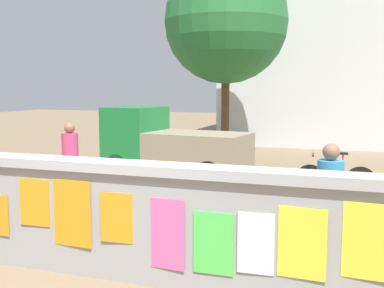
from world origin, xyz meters
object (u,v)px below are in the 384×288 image
(bicycle_near, at_px, (108,210))
(bicycle_far, at_px, (335,179))
(person_bystander, at_px, (70,153))
(person_walking, at_px, (330,192))
(motorcycle, at_px, (250,202))
(tree_roadside, at_px, (226,22))
(auto_rickshaw_truck, at_px, (169,145))

(bicycle_near, height_order, bicycle_far, same)
(person_bystander, bearing_deg, person_walking, -21.02)
(person_walking, bearing_deg, bicycle_far, 90.89)
(motorcycle, distance_m, person_walking, 1.84)
(person_bystander, bearing_deg, motorcycle, -11.99)
(person_walking, relative_size, tree_roadside, 0.25)
(bicycle_near, xyz_separation_m, bicycle_far, (3.36, 3.94, 0.00))
(bicycle_far, relative_size, tree_roadside, 0.26)
(auto_rickshaw_truck, relative_size, person_bystander, 2.32)
(auto_rickshaw_truck, bearing_deg, person_walking, -48.16)
(motorcycle, height_order, tree_roadside, tree_roadside)
(bicycle_near, relative_size, person_walking, 1.02)
(bicycle_far, xyz_separation_m, person_bystander, (-5.23, -2.18, 0.62))
(person_bystander, bearing_deg, tree_roadside, 77.25)
(bicycle_near, bearing_deg, motorcycle, 23.20)
(auto_rickshaw_truck, height_order, tree_roadside, tree_roadside)
(bicycle_far, height_order, tree_roadside, tree_roadside)
(person_walking, bearing_deg, motorcycle, 137.66)
(auto_rickshaw_truck, relative_size, bicycle_far, 2.20)
(person_walking, bearing_deg, tree_roadside, 113.19)
(person_bystander, bearing_deg, bicycle_near, -43.28)
(bicycle_near, relative_size, person_bystander, 1.02)
(bicycle_far, bearing_deg, person_walking, -89.11)
(person_walking, xyz_separation_m, person_bystander, (-5.29, 2.03, 0.00))
(person_walking, height_order, tree_roadside, tree_roadside)
(bicycle_near, relative_size, bicycle_far, 0.97)
(auto_rickshaw_truck, height_order, person_bystander, auto_rickshaw_truck)
(auto_rickshaw_truck, distance_m, bicycle_far, 4.07)
(bicycle_far, bearing_deg, motorcycle, -112.21)
(auto_rickshaw_truck, distance_m, tree_roadside, 5.54)
(auto_rickshaw_truck, distance_m, motorcycle, 4.40)
(bicycle_near, relative_size, tree_roadside, 0.25)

